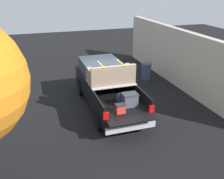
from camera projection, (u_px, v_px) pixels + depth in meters
ground_plane at (108, 106)px, 11.74m from camera, size 40.00×40.00×0.00m
pickup_truck at (106, 84)px, 11.69m from camera, size 6.05×2.06×2.23m
building_facade at (176, 56)px, 14.02m from camera, size 11.44×0.36×3.05m
trash_can at (146, 71)px, 14.84m from camera, size 0.60×0.60×0.98m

